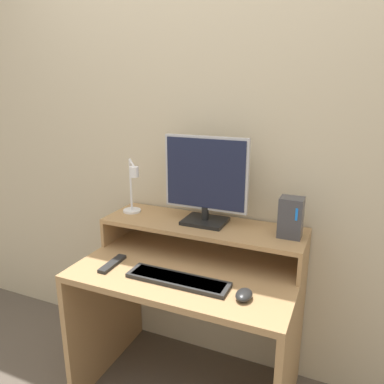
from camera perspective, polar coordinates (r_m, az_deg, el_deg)
The scene contains 9 objects.
wall_back at distance 1.99m, azimuth 3.80°, elevation 6.79°, with size 6.00×0.05×2.50m.
desk at distance 1.94m, azimuth -0.49°, elevation -17.12°, with size 1.04×0.67×0.73m.
monitor_shelf at distance 1.92m, azimuth 1.60°, elevation -5.53°, with size 1.04×0.32×0.16m.
monitor at distance 1.86m, azimuth 2.08°, elevation 1.81°, with size 0.43×0.18×0.44m.
desk_lamp at distance 1.99m, azimuth -9.06°, elevation 0.41°, with size 0.19×0.23×0.30m.
router_dock at distance 1.78m, azimuth 14.84°, elevation -3.76°, with size 0.11×0.09×0.19m.
keyboard at distance 1.69m, azimuth -2.18°, elevation -13.19°, with size 0.47×0.12×0.02m.
mouse at distance 1.59m, azimuth 7.93°, elevation -15.26°, with size 0.07×0.10×0.04m.
remote_control at distance 1.87m, azimuth -12.03°, elevation -10.63°, with size 0.05×0.19×0.02m.
Camera 1 is at (0.66, -1.15, 1.57)m, focal length 35.00 mm.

